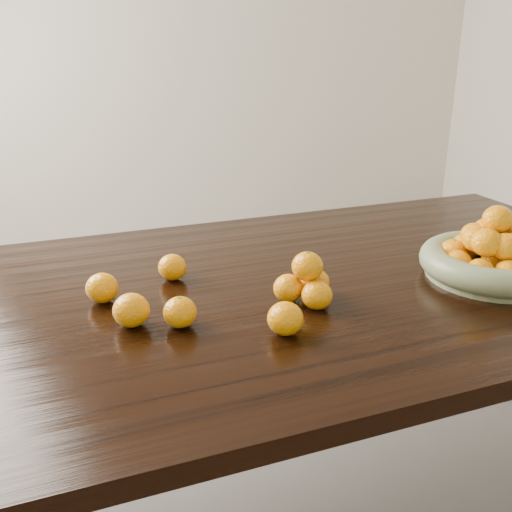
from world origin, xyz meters
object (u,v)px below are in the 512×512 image
object	(u,v)px
dining_table	(270,320)
fruit_bowl	(493,258)
orange_pyramid	(307,283)
loose_orange_0	(180,312)

from	to	relation	value
dining_table	fruit_bowl	size ratio (longest dim) A/B	6.10
fruit_bowl	orange_pyramid	xyz separation A→B (m)	(-0.46, 0.03, -0.00)
dining_table	loose_orange_0	xyz separation A→B (m)	(-0.24, -0.13, 0.12)
fruit_bowl	orange_pyramid	distance (m)	0.46
fruit_bowl	loose_orange_0	distance (m)	0.73
dining_table	fruit_bowl	xyz separation A→B (m)	(0.49, -0.14, 0.14)
loose_orange_0	orange_pyramid	bearing A→B (deg)	3.42
dining_table	loose_orange_0	size ratio (longest dim) A/B	30.98
dining_table	orange_pyramid	size ratio (longest dim) A/B	15.49
dining_table	orange_pyramid	xyz separation A→B (m)	(0.03, -0.11, 0.13)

